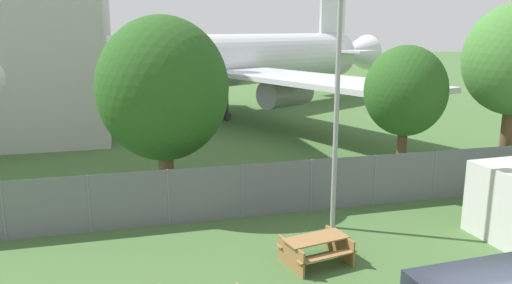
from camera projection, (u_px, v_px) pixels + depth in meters
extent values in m
cylinder|color=slate|center=(3.00, 211.00, 15.49)|extent=(0.07, 0.07, 1.94)
cylinder|color=slate|center=(89.00, 204.00, 16.12)|extent=(0.07, 0.07, 1.94)
cylinder|color=slate|center=(168.00, 197.00, 16.75)|extent=(0.07, 0.07, 1.94)
cylinder|color=slate|center=(242.00, 191.00, 17.38)|extent=(0.07, 0.07, 1.94)
cylinder|color=slate|center=(311.00, 186.00, 18.01)|extent=(0.07, 0.07, 1.94)
cylinder|color=slate|center=(375.00, 180.00, 18.65)|extent=(0.07, 0.07, 1.94)
cylinder|color=slate|center=(434.00, 175.00, 19.28)|extent=(0.07, 0.07, 1.94)
cylinder|color=slate|center=(490.00, 171.00, 19.91)|extent=(0.07, 0.07, 1.94)
cube|color=slate|center=(311.00, 186.00, 18.01)|extent=(56.00, 0.01, 1.94)
cylinder|color=silver|center=(185.00, 63.00, 35.67)|extent=(33.60, 21.62, 4.01)
cone|color=silver|center=(353.00, 53.00, 49.86)|extent=(6.14, 5.62, 3.61)
cube|color=silver|center=(312.00, 80.00, 29.97)|extent=(10.84, 17.12, 0.30)
cylinder|color=#939399|center=(286.00, 93.00, 32.16)|extent=(4.02, 3.36, 1.80)
cube|color=silver|center=(132.00, 63.00, 44.13)|extent=(14.09, 16.08, 0.30)
cylinder|color=#939399|center=(152.00, 77.00, 42.90)|extent=(4.02, 3.36, 1.80)
cube|color=silver|center=(333.00, 0.00, 46.34)|extent=(3.25, 2.00, 6.01)
cube|color=silver|center=(330.00, 50.00, 47.23)|extent=(7.17, 9.24, 0.20)
cylinder|color=#2D2D33|center=(18.00, 127.00, 28.24)|extent=(0.24, 0.24, 2.09)
cylinder|color=#2D2D33|center=(19.00, 141.00, 28.41)|extent=(0.64, 0.54, 0.56)
cylinder|color=#2D2D33|center=(227.00, 106.00, 35.93)|extent=(0.24, 0.24, 2.09)
cylinder|color=#2D2D33|center=(227.00, 117.00, 36.10)|extent=(0.64, 0.54, 0.56)
cylinder|color=#2D2D33|center=(187.00, 100.00, 39.26)|extent=(0.24, 0.24, 2.09)
cylinder|color=#2D2D33|center=(187.00, 109.00, 39.43)|extent=(0.64, 0.54, 0.56)
cube|color=olive|center=(316.00, 238.00, 14.05)|extent=(1.93, 1.10, 0.04)
cube|color=olive|center=(305.00, 241.00, 14.61)|extent=(1.84, 0.63, 0.04)
cube|color=olive|center=(327.00, 256.00, 13.62)|extent=(1.84, 0.63, 0.04)
cube|color=olive|center=(339.00, 245.00, 14.48)|extent=(0.33, 1.38, 0.74)
cube|color=olive|center=(291.00, 256.00, 13.79)|extent=(0.33, 1.38, 0.74)
cylinder|color=brown|center=(505.00, 145.00, 20.69)|extent=(0.49, 0.49, 3.58)
cylinder|color=brown|center=(166.00, 171.00, 19.27)|extent=(0.59, 0.59, 2.24)
ellipsoid|color=#28561E|center=(163.00, 89.00, 18.56)|extent=(4.91, 4.91, 5.40)
cylinder|color=brown|center=(401.00, 158.00, 20.20)|extent=(0.39, 0.39, 2.74)
ellipsoid|color=#28561E|center=(405.00, 91.00, 19.59)|extent=(3.24, 3.24, 3.56)
cylinder|color=#99999E|center=(337.00, 103.00, 15.78)|extent=(0.16, 0.16, 8.40)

